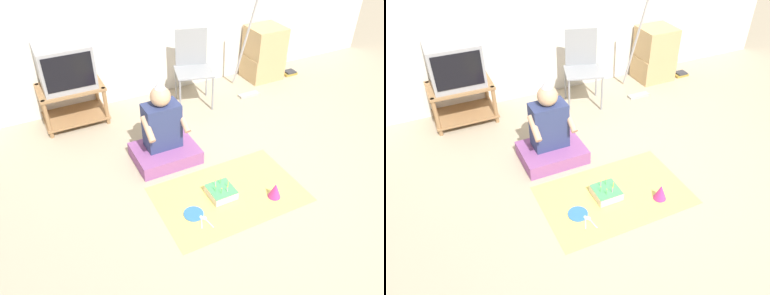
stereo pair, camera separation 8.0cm
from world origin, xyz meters
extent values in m
plane|color=tan|center=(0.00, 0.00, 0.00)|extent=(16.00, 16.00, 0.00)
cube|color=#997047|center=(-1.36, 2.00, 0.44)|extent=(0.70, 0.48, 0.03)
cube|color=#997047|center=(-1.36, 2.00, 0.08)|extent=(0.70, 0.48, 0.02)
cylinder|color=#997047|center=(-1.68, 1.79, 0.23)|extent=(0.04, 0.04, 0.46)
cylinder|color=#997047|center=(-1.04, 1.79, 0.23)|extent=(0.04, 0.04, 0.46)
cylinder|color=#997047|center=(-1.68, 2.20, 0.23)|extent=(0.04, 0.04, 0.46)
cylinder|color=#997047|center=(-1.04, 2.20, 0.23)|extent=(0.04, 0.04, 0.46)
cube|color=#99999E|center=(-1.36, 2.01, 0.70)|extent=(0.55, 0.43, 0.47)
cube|color=black|center=(-1.36, 1.79, 0.71)|extent=(0.49, 0.01, 0.37)
cube|color=gray|center=(0.05, 1.75, 0.43)|extent=(0.53, 0.50, 0.02)
cube|color=gray|center=(0.10, 1.93, 0.66)|extent=(0.37, 0.13, 0.46)
cylinder|color=gray|center=(-0.19, 1.63, 0.22)|extent=(0.02, 0.02, 0.43)
cylinder|color=gray|center=(0.19, 1.52, 0.22)|extent=(0.02, 0.02, 0.43)
cylinder|color=gray|center=(-0.09, 1.98, 0.22)|extent=(0.02, 0.02, 0.43)
cylinder|color=gray|center=(0.29, 1.87, 0.22)|extent=(0.02, 0.02, 0.43)
cube|color=tan|center=(1.24, 1.99, 0.16)|extent=(0.48, 0.42, 0.33)
cube|color=tan|center=(1.24, 1.99, 0.52)|extent=(0.46, 0.43, 0.39)
cube|color=#B2ADA3|center=(0.78, 1.61, 0.01)|extent=(0.28, 0.09, 0.03)
cylinder|color=#B7B7BC|center=(0.78, 1.80, 0.64)|extent=(0.03, 0.41, 1.24)
cube|color=#A88933|center=(1.65, 1.88, 0.02)|extent=(0.20, 0.13, 0.03)
cube|color=#333338|center=(1.66, 1.88, 0.04)|extent=(0.15, 0.13, 0.02)
cube|color=#8C4C8C|center=(-0.71, 0.89, 0.07)|extent=(0.63, 0.49, 0.14)
cube|color=navy|center=(-0.71, 0.93, 0.37)|extent=(0.35, 0.22, 0.47)
sphere|color=tan|center=(-0.71, 0.93, 0.70)|extent=(0.20, 0.20, 0.20)
cone|color=silver|center=(-0.71, 0.93, 0.83)|extent=(0.11, 0.11, 0.09)
cylinder|color=tan|center=(-0.89, 0.83, 0.45)|extent=(0.06, 0.25, 0.20)
cylinder|color=tan|center=(-0.53, 0.83, 0.45)|extent=(0.06, 0.25, 0.20)
cube|color=#EAD666|center=(-0.40, 0.14, 0.00)|extent=(1.33, 0.84, 0.01)
cube|color=#F4E0C6|center=(-0.48, 0.16, 0.04)|extent=(0.23, 0.23, 0.07)
cube|color=#4CB266|center=(-0.48, 0.16, 0.08)|extent=(0.23, 0.23, 0.01)
cylinder|color=yellow|center=(-0.42, 0.15, 0.11)|extent=(0.01, 0.01, 0.06)
sphere|color=#FFCC4C|center=(-0.42, 0.15, 0.15)|extent=(0.01, 0.01, 0.01)
cylinder|color=#66C666|center=(-0.46, 0.22, 0.11)|extent=(0.01, 0.01, 0.06)
sphere|color=#FFCC4C|center=(-0.46, 0.22, 0.15)|extent=(0.01, 0.01, 0.01)
cylinder|color=#E58CCC|center=(-0.51, 0.22, 0.11)|extent=(0.01, 0.01, 0.06)
sphere|color=#FFCC4C|center=(-0.51, 0.22, 0.15)|extent=(0.01, 0.01, 0.01)
cylinder|color=#66C666|center=(-0.54, 0.16, 0.11)|extent=(0.01, 0.01, 0.06)
sphere|color=#FFCC4C|center=(-0.54, 0.16, 0.15)|extent=(0.01, 0.01, 0.01)
cylinder|color=#66C666|center=(-0.51, 0.11, 0.11)|extent=(0.01, 0.01, 0.06)
sphere|color=#FFCC4C|center=(-0.51, 0.11, 0.15)|extent=(0.01, 0.01, 0.01)
cylinder|color=#E58CCC|center=(-0.45, 0.11, 0.11)|extent=(0.01, 0.01, 0.06)
sphere|color=#FFCC4C|center=(-0.45, 0.11, 0.15)|extent=(0.01, 0.01, 0.01)
cone|color=#CC338C|center=(-0.06, -0.06, 0.08)|extent=(0.12, 0.12, 0.15)
cylinder|color=blue|center=(-0.81, 0.07, 0.01)|extent=(0.17, 0.17, 0.01)
ellipsoid|color=white|center=(-0.77, 0.00, 0.01)|extent=(0.04, 0.05, 0.01)
cube|color=white|center=(-0.79, -0.06, 0.01)|extent=(0.05, 0.10, 0.01)
ellipsoid|color=white|center=(-0.74, -0.02, 0.01)|extent=(0.04, 0.05, 0.01)
cube|color=white|center=(-0.73, -0.09, 0.01)|extent=(0.03, 0.10, 0.01)
camera|label=1|loc=(-1.81, -1.91, 2.39)|focal=35.00mm
camera|label=2|loc=(-1.74, -1.94, 2.39)|focal=35.00mm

